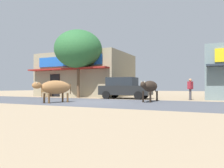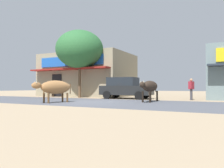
{
  "view_description": "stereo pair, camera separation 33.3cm",
  "coord_description": "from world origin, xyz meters",
  "px_view_note": "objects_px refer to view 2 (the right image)",
  "views": [
    {
      "loc": [
        6.97,
        -11.49,
        0.9
      ],
      "look_at": [
        0.86,
        1.33,
        1.1
      ],
      "focal_mm": 35.13,
      "sensor_mm": 36.0,
      "label": 1
    },
    {
      "loc": [
        7.27,
        -11.34,
        0.9
      ],
      "look_at": [
        0.86,
        1.33,
        1.1
      ],
      "focal_mm": 35.13,
      "sensor_mm": 36.0,
      "label": 2
    }
  ],
  "objects_px": {
    "cow_far_dark": "(150,86)",
    "cafe_chair_near_tree": "(52,91)",
    "roadside_tree": "(80,49)",
    "parked_hatchback_car": "(126,88)",
    "cafe_chair_by_doorway": "(46,91)",
    "cow_near_brown": "(55,87)",
    "pedestrian_by_shop": "(191,88)"
  },
  "relations": [
    {
      "from": "cafe_chair_by_doorway",
      "to": "parked_hatchback_car",
      "type": "bearing_deg",
      "value": 6.47
    },
    {
      "from": "roadside_tree",
      "to": "cow_far_dark",
      "type": "height_order",
      "value": "roadside_tree"
    },
    {
      "from": "cow_far_dark",
      "to": "cow_near_brown",
      "type": "bearing_deg",
      "value": -146.56
    },
    {
      "from": "parked_hatchback_car",
      "to": "cafe_chair_by_doorway",
      "type": "bearing_deg",
      "value": -173.53
    },
    {
      "from": "cow_far_dark",
      "to": "cafe_chair_near_tree",
      "type": "distance_m",
      "value": 10.73
    },
    {
      "from": "cow_near_brown",
      "to": "cafe_chair_by_doorway",
      "type": "relative_size",
      "value": 2.68
    },
    {
      "from": "pedestrian_by_shop",
      "to": "cafe_chair_by_doorway",
      "type": "distance_m",
      "value": 12.22
    },
    {
      "from": "cafe_chair_near_tree",
      "to": "cow_near_brown",
      "type": "bearing_deg",
      "value": -46.45
    },
    {
      "from": "cow_far_dark",
      "to": "cafe_chair_near_tree",
      "type": "xyz_separation_m",
      "value": [
        -10.34,
        2.81,
        -0.42
      ]
    },
    {
      "from": "parked_hatchback_car",
      "to": "cow_far_dark",
      "type": "relative_size",
      "value": 1.42
    },
    {
      "from": "roadside_tree",
      "to": "pedestrian_by_shop",
      "type": "xyz_separation_m",
      "value": [
        8.97,
        0.49,
        -3.25
      ]
    },
    {
      "from": "roadside_tree",
      "to": "pedestrian_by_shop",
      "type": "relative_size",
      "value": 3.86
    },
    {
      "from": "roadside_tree",
      "to": "cow_far_dark",
      "type": "bearing_deg",
      "value": -19.65
    },
    {
      "from": "pedestrian_by_shop",
      "to": "cafe_chair_near_tree",
      "type": "distance_m",
      "value": 12.38
    },
    {
      "from": "roadside_tree",
      "to": "cow_near_brown",
      "type": "bearing_deg",
      "value": -68.27
    },
    {
      "from": "roadside_tree",
      "to": "cafe_chair_by_doorway",
      "type": "height_order",
      "value": "roadside_tree"
    },
    {
      "from": "cow_far_dark",
      "to": "pedestrian_by_shop",
      "type": "distance_m",
      "value": 3.59
    },
    {
      "from": "pedestrian_by_shop",
      "to": "parked_hatchback_car",
      "type": "bearing_deg",
      "value": -176.25
    },
    {
      "from": "parked_hatchback_car",
      "to": "roadside_tree",
      "type": "bearing_deg",
      "value": -177.64
    },
    {
      "from": "cow_far_dark",
      "to": "pedestrian_by_shop",
      "type": "relative_size",
      "value": 1.87
    },
    {
      "from": "roadside_tree",
      "to": "cafe_chair_near_tree",
      "type": "height_order",
      "value": "roadside_tree"
    },
    {
      "from": "parked_hatchback_car",
      "to": "pedestrian_by_shop",
      "type": "bearing_deg",
      "value": 3.75
    },
    {
      "from": "cow_near_brown",
      "to": "cafe_chair_by_doorway",
      "type": "xyz_separation_m",
      "value": [
        -5.42,
        4.92,
        -0.37
      ]
    },
    {
      "from": "cow_near_brown",
      "to": "roadside_tree",
      "type": "bearing_deg",
      "value": 111.73
    },
    {
      "from": "cow_far_dark",
      "to": "pedestrian_by_shop",
      "type": "bearing_deg",
      "value": 55.55
    },
    {
      "from": "cow_near_brown",
      "to": "cafe_chair_near_tree",
      "type": "relative_size",
      "value": 2.68
    },
    {
      "from": "roadside_tree",
      "to": "parked_hatchback_car",
      "type": "bearing_deg",
      "value": 2.36
    },
    {
      "from": "pedestrian_by_shop",
      "to": "cafe_chair_by_doorway",
      "type": "height_order",
      "value": "pedestrian_by_shop"
    },
    {
      "from": "cow_near_brown",
      "to": "cafe_chair_by_doorway",
      "type": "bearing_deg",
      "value": 137.74
    },
    {
      "from": "pedestrian_by_shop",
      "to": "cafe_chair_by_doorway",
      "type": "xyz_separation_m",
      "value": [
        -12.16,
        -1.15,
        -0.35
      ]
    },
    {
      "from": "pedestrian_by_shop",
      "to": "cafe_chair_near_tree",
      "type": "xyz_separation_m",
      "value": [
        -12.37,
        -0.15,
        -0.35
      ]
    },
    {
      "from": "cow_near_brown",
      "to": "pedestrian_by_shop",
      "type": "distance_m",
      "value": 9.07
    }
  ]
}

